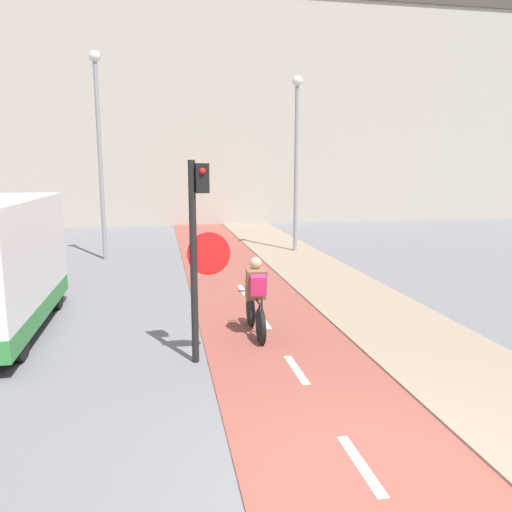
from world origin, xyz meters
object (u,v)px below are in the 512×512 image
street_lamp_far (99,135)px  traffic_light_pole (199,240)px  cyclist_near (256,298)px  street_lamp_sidewalk (296,145)px

street_lamp_far → traffic_light_pole: bearing=-75.8°
street_lamp_far → cyclist_near: street_lamp_far is taller
traffic_light_pole → street_lamp_sidewalk: 10.81m
cyclist_near → traffic_light_pole: bearing=-136.0°
street_lamp_far → cyclist_near: (3.51, -8.48, -3.37)m
street_lamp_far → cyclist_near: 9.78m
street_lamp_far → street_lamp_sidewalk: (6.64, 0.24, -0.27)m
street_lamp_far → street_lamp_sidewalk: 6.65m
cyclist_near → street_lamp_far: bearing=112.5°
traffic_light_pole → street_lamp_far: street_lamp_far is taller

